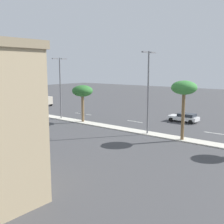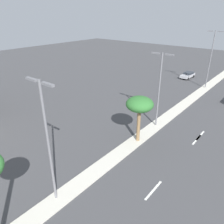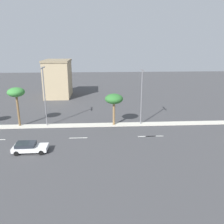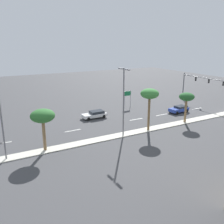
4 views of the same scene
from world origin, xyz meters
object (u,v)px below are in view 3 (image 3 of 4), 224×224
Objects in this scene: palm_tree_outboard at (114,99)px; sedan_white_outboard at (29,147)px; street_lamp_front at (44,92)px; palm_tree_trailing at (16,93)px; commercial_building at (58,78)px; street_lamp_center at (142,93)px.

palm_tree_outboard reaches higher than sedan_white_outboard.
palm_tree_outboard is 0.55× the size of street_lamp_front.
palm_tree_outboard is at bearing 88.40° from palm_tree_trailing.
street_lamp_front is at bearing 3.99° from commercial_building.
palm_tree_trailing is 1.49× the size of sedan_white_outboard.
street_lamp_center reaches higher than palm_tree_outboard.
palm_tree_trailing reaches higher than palm_tree_outboard.
palm_tree_trailing is at bearing -90.72° from street_lamp_center.
commercial_building is 2.17× the size of sedan_white_outboard.
commercial_building reaches higher than sedan_white_outboard.
street_lamp_front reaches higher than palm_tree_outboard.
street_lamp_front reaches higher than sedan_white_outboard.
palm_tree_trailing is 1.22× the size of palm_tree_outboard.
street_lamp_front is at bearing -91.99° from palm_tree_outboard.
street_lamp_front is 16.70m from street_lamp_center.
palm_tree_outboard is at bearing -87.71° from street_lamp_center.
street_lamp_center is 20.35m from sedan_white_outboard.
commercial_building is at bearing 172.63° from palm_tree_trailing.
commercial_building is 24.02m from palm_tree_trailing.
sedan_white_outboard is at bearing -0.87° from street_lamp_front.
commercial_building is 0.97× the size of street_lamp_front.
palm_tree_trailing is at bearing -91.60° from palm_tree_outboard.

